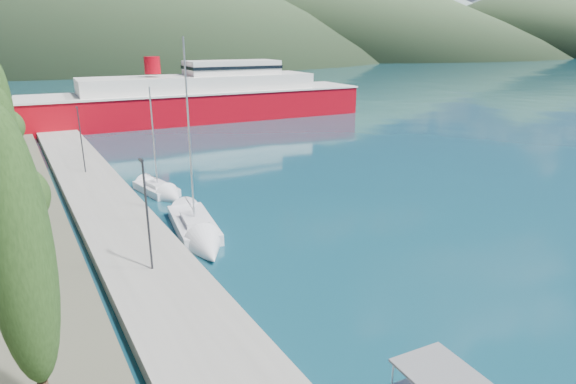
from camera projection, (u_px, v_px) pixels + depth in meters
ground at (71, 93)px, 118.47m from camera, size 1400.00×1400.00×0.00m
quay at (107, 208)px, 36.73m from camera, size 5.00×88.00×0.80m
tree_row at (6, 134)px, 36.90m from camera, size 3.62×64.21×10.77m
lamp_posts at (144, 208)px, 25.62m from camera, size 0.15×44.59×6.06m
sailboat_near at (201, 238)px, 31.35m from camera, size 3.91×9.88×13.83m
sailboat_mid at (165, 194)px, 40.42m from camera, size 3.29×6.97×9.85m
ferry at (203, 99)px, 78.41m from camera, size 54.40×14.36×10.70m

